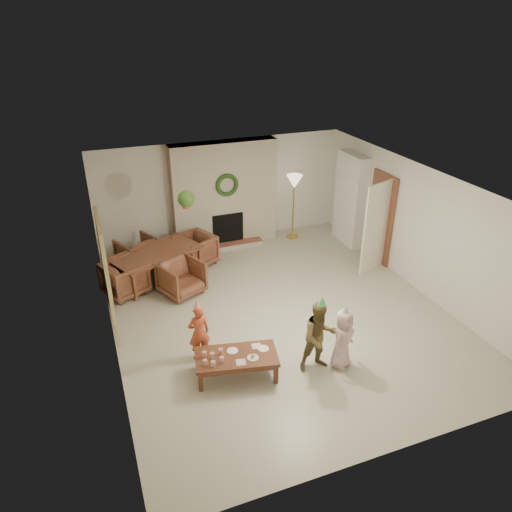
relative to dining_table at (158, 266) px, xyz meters
name	(u,v)px	position (x,y,z in m)	size (l,w,h in m)	color
floor	(278,312)	(1.88, -2.03, -0.32)	(7.00, 7.00, 0.00)	#B7B29E
ceiling	(281,186)	(1.88, -2.03, 2.18)	(7.00, 7.00, 0.00)	white
wall_back	(222,192)	(1.88, 1.47, 0.93)	(7.00, 7.00, 0.00)	silver
wall_front	(399,379)	(1.88, -5.53, 0.93)	(7.00, 7.00, 0.00)	silver
wall_left	(105,283)	(-1.12, -2.03, 0.93)	(7.00, 7.00, 0.00)	silver
wall_right	(419,229)	(4.88, -2.03, 0.93)	(7.00, 7.00, 0.00)	silver
fireplace_mass	(224,194)	(1.88, 1.27, 0.93)	(2.50, 0.40, 2.50)	#541B16
fireplace_hearth	(230,246)	(1.88, 0.92, -0.26)	(1.60, 0.30, 0.12)	maroon
fireplace_firebox	(228,228)	(1.88, 1.09, 0.13)	(0.75, 0.12, 0.75)	black
fireplace_wreath	(227,185)	(1.88, 1.04, 1.23)	(0.54, 0.54, 0.10)	#1D3C16
floor_lamp_base	(292,236)	(3.55, 0.97, -0.30)	(0.30, 0.30, 0.03)	gold
floor_lamp_post	(293,209)	(3.55, 0.97, 0.44)	(0.03, 0.03, 1.46)	gold
floor_lamp_shade	(294,182)	(3.55, 0.97, 1.14)	(0.39, 0.39, 0.32)	beige
bookshelf_carcass	(351,199)	(4.72, 0.27, 0.78)	(0.30, 1.00, 2.20)	white
bookshelf_shelf_a	(347,224)	(4.70, 0.27, 0.13)	(0.30, 0.92, 0.03)	white
bookshelf_shelf_b	(349,209)	(4.70, 0.27, 0.53)	(0.30, 0.92, 0.03)	white
bookshelf_shelf_c	(350,193)	(4.70, 0.27, 0.93)	(0.30, 0.92, 0.03)	white
bookshelf_shelf_d	(352,177)	(4.70, 0.27, 1.33)	(0.30, 0.92, 0.03)	white
books_row_lower	(350,222)	(4.68, 0.12, 0.27)	(0.20, 0.40, 0.24)	maroon
books_row_mid	(348,203)	(4.68, 0.32, 0.67)	(0.20, 0.44, 0.24)	#274992
books_row_upper	(352,190)	(4.68, 0.17, 1.06)	(0.20, 0.36, 0.22)	olive
door_frame	(381,218)	(4.84, -0.83, 0.70)	(0.05, 0.86, 2.04)	brown
door_leaf	(376,228)	(4.46, -1.21, 0.68)	(0.05, 0.80, 2.00)	beige
curtain_panel	(107,277)	(-1.08, -1.83, 0.93)	(0.06, 1.20, 2.00)	beige
dining_table	(158,266)	(0.00, 0.00, 0.00)	(1.81, 1.01, 0.64)	brown
dining_chair_near	(181,278)	(0.33, -0.72, 0.03)	(0.75, 0.77, 0.70)	brown
dining_chair_far	(137,253)	(-0.33, 0.72, 0.03)	(0.75, 0.77, 0.70)	brown
dining_chair_left	(125,278)	(-0.72, -0.33, 0.03)	(0.75, 0.77, 0.70)	brown
dining_chair_right	(196,250)	(0.91, 0.41, 0.03)	(0.75, 0.77, 0.70)	brown
hanging_plant_cord	(185,187)	(0.58, -0.53, 1.83)	(0.01, 0.01, 0.70)	tan
hanging_plant_pot	(187,205)	(0.58, -0.53, 1.48)	(0.16, 0.16, 0.12)	#9A4431
hanging_plant_foliage	(186,199)	(0.58, -0.53, 1.60)	(0.32, 0.32, 0.32)	#274A18
coffee_table_top	(236,357)	(0.57, -3.43, 0.04)	(1.25, 0.63, 0.06)	brown
coffee_table_apron	(236,360)	(0.57, -3.43, -0.03)	(1.16, 0.53, 0.08)	brown
coffee_leg_fl	(201,382)	(-0.04, -3.56, -0.15)	(0.07, 0.07, 0.33)	brown
coffee_leg_fr	(276,374)	(1.08, -3.80, -0.15)	(0.07, 0.07, 0.33)	brown
coffee_leg_bl	(199,360)	(0.07, -3.06, -0.15)	(0.07, 0.07, 0.33)	brown
coffee_leg_br	(270,353)	(1.18, -3.30, -0.15)	(0.07, 0.07, 0.33)	brown
cup_a	(205,362)	(0.07, -3.47, 0.11)	(0.07, 0.07, 0.09)	silver
cup_b	(204,354)	(0.11, -3.28, 0.11)	(0.07, 0.07, 0.09)	silver
cup_c	(213,364)	(0.17, -3.54, 0.11)	(0.07, 0.07, 0.09)	silver
cup_d	(212,355)	(0.21, -3.36, 0.11)	(0.07, 0.07, 0.09)	silver
cup_e	(222,359)	(0.32, -3.50, 0.11)	(0.07, 0.07, 0.09)	silver
cup_f	(221,351)	(0.36, -3.31, 0.11)	(0.07, 0.07, 0.09)	silver
plate_a	(232,351)	(0.55, -3.31, 0.07)	(0.17, 0.17, 0.01)	white
plate_b	(253,358)	(0.79, -3.58, 0.07)	(0.17, 0.17, 0.01)	white
plate_c	(263,348)	(1.02, -3.43, 0.07)	(0.17, 0.17, 0.01)	white
food_scoop	(253,356)	(0.79, -3.58, 0.11)	(0.07, 0.07, 0.07)	tan
napkin_left	(241,362)	(0.58, -3.61, 0.07)	(0.14, 0.14, 0.01)	#D79EB1
napkin_right	(256,346)	(0.94, -3.33, 0.07)	(0.14, 0.14, 0.01)	#D79EB1
child_red	(199,333)	(0.15, -2.81, 0.18)	(0.36, 0.24, 0.99)	#BB4728
party_hat_red	(197,304)	(0.15, -2.81, 0.72)	(0.14, 0.14, 0.19)	#F2B550
child_plaid	(319,336)	(1.84, -3.71, 0.28)	(0.58, 0.45, 1.20)	brown
party_hat_plaid	(322,301)	(1.84, -3.71, 0.92)	(0.14, 0.14, 0.20)	#52C162
child_pink	(343,339)	(2.21, -3.79, 0.19)	(0.50, 0.32, 1.02)	beige
party_hat_pink	(346,309)	(2.21, -3.79, 0.74)	(0.13, 0.13, 0.18)	silver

